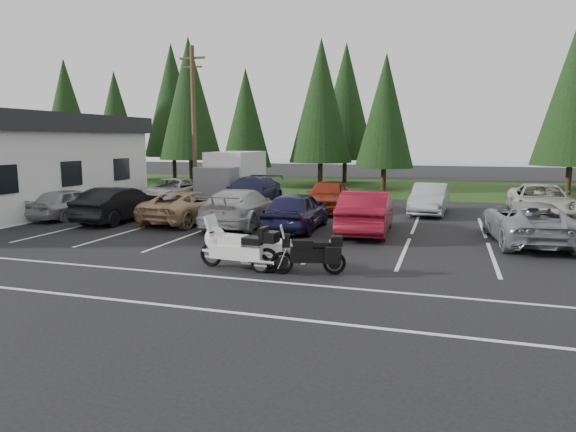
# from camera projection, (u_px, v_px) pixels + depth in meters

# --- Properties ---
(ground) EXTENTS (120.00, 120.00, 0.00)m
(ground) POSITION_uv_depth(u_px,v_px,m) (300.00, 253.00, 16.57)
(ground) COLOR black
(ground) RESTS_ON ground
(grass_strip) EXTENTS (80.00, 16.00, 0.01)m
(grass_strip) POSITION_uv_depth(u_px,v_px,m) (387.00, 188.00, 39.22)
(grass_strip) COLOR #1C3C13
(grass_strip) RESTS_ON ground
(lake_water) EXTENTS (70.00, 50.00, 0.02)m
(lake_water) POSITION_uv_depth(u_px,v_px,m) (445.00, 168.00, 67.29)
(lake_water) COLOR slate
(lake_water) RESTS_ON ground
(utility_pole) EXTENTS (1.60, 0.26, 9.00)m
(utility_pole) POSITION_uv_depth(u_px,v_px,m) (194.00, 121.00, 30.17)
(utility_pole) COLOR #473321
(utility_pole) RESTS_ON ground
(box_truck) EXTENTS (2.40, 5.60, 2.90)m
(box_truck) POSITION_uv_depth(u_px,v_px,m) (229.00, 177.00, 30.53)
(box_truck) COLOR silver
(box_truck) RESTS_ON ground
(stall_markings) EXTENTS (32.00, 16.00, 0.01)m
(stall_markings) POSITION_uv_depth(u_px,v_px,m) (315.00, 241.00, 18.46)
(stall_markings) COLOR silver
(stall_markings) RESTS_ON ground
(conifer_0) EXTENTS (4.58, 4.58, 10.66)m
(conifer_0) POSITION_uv_depth(u_px,v_px,m) (66.00, 110.00, 45.19)
(conifer_0) COLOR #332316
(conifer_0) RESTS_ON ground
(conifer_1) EXTENTS (3.96, 3.96, 9.22)m
(conifer_1) POSITION_uv_depth(u_px,v_px,m) (116.00, 118.00, 42.31)
(conifer_1) COLOR #332316
(conifer_1) RESTS_ON ground
(conifer_2) EXTENTS (5.10, 5.10, 11.89)m
(conifer_2) POSITION_uv_depth(u_px,v_px,m) (190.00, 99.00, 41.81)
(conifer_2) COLOR #332316
(conifer_2) RESTS_ON ground
(conifer_3) EXTENTS (3.87, 3.87, 9.02)m
(conifer_3) POSITION_uv_depth(u_px,v_px,m) (246.00, 118.00, 39.10)
(conifer_3) COLOR #332316
(conifer_3) RESTS_ON ground
(conifer_4) EXTENTS (4.80, 4.80, 11.17)m
(conifer_4) POSITION_uv_depth(u_px,v_px,m) (321.00, 101.00, 38.70)
(conifer_4) COLOR #332316
(conifer_4) RESTS_ON ground
(conifer_5) EXTENTS (4.14, 4.14, 9.63)m
(conifer_5) POSITION_uv_depth(u_px,v_px,m) (385.00, 111.00, 36.13)
(conifer_5) COLOR #332316
(conifer_5) RESTS_ON ground
(conifer_6) EXTENTS (4.93, 4.93, 11.48)m
(conifer_6) POSITION_uv_depth(u_px,v_px,m) (575.00, 91.00, 32.88)
(conifer_6) COLOR #332316
(conifer_6) RESTS_ON ground
(conifer_back_a) EXTENTS (5.28, 5.28, 12.30)m
(conifer_back_a) POSITION_uv_depth(u_px,v_px,m) (172.00, 100.00, 46.92)
(conifer_back_a) COLOR #332316
(conifer_back_a) RESTS_ON ground
(conifer_back_b) EXTENTS (4.97, 4.97, 11.58)m
(conifer_back_b) POSITION_uv_depth(u_px,v_px,m) (346.00, 102.00, 42.71)
(conifer_back_b) COLOR #332316
(conifer_back_b) RESTS_ON ground
(car_near_0) EXTENTS (1.91, 4.24, 1.42)m
(car_near_0) POSITION_uv_depth(u_px,v_px,m) (70.00, 203.00, 23.86)
(car_near_0) COLOR #A7A6AB
(car_near_0) RESTS_ON ground
(car_near_1) EXTENTS (1.78, 4.75, 1.55)m
(car_near_1) POSITION_uv_depth(u_px,v_px,m) (120.00, 204.00, 22.85)
(car_near_1) COLOR black
(car_near_1) RESTS_ON ground
(car_near_2) EXTENTS (2.73, 5.25, 1.41)m
(car_near_2) POSITION_uv_depth(u_px,v_px,m) (188.00, 206.00, 22.71)
(car_near_2) COLOR tan
(car_near_2) RESTS_ON ground
(car_near_3) EXTENTS (2.53, 5.60, 1.59)m
(car_near_3) POSITION_uv_depth(u_px,v_px,m) (241.00, 207.00, 21.64)
(car_near_3) COLOR silver
(car_near_3) RESTS_ON ground
(car_near_4) EXTENTS (1.96, 4.70, 1.59)m
(car_near_4) POSITION_uv_depth(u_px,v_px,m) (296.00, 211.00, 20.64)
(car_near_4) COLOR #18173A
(car_near_4) RESTS_ON ground
(car_near_5) EXTENTS (2.01, 5.16, 1.67)m
(car_near_5) POSITION_uv_depth(u_px,v_px,m) (366.00, 212.00, 19.97)
(car_near_5) COLOR maroon
(car_near_5) RESTS_ON ground
(car_near_6) EXTENTS (2.99, 5.58, 1.49)m
(car_near_6) POSITION_uv_depth(u_px,v_px,m) (528.00, 222.00, 18.04)
(car_near_6) COLOR gray
(car_near_6) RESTS_ON ground
(car_far_0) EXTENTS (2.52, 5.33, 1.47)m
(car_far_0) POSITION_uv_depth(u_px,v_px,m) (172.00, 191.00, 28.94)
(car_far_0) COLOR silver
(car_far_0) RESTS_ON ground
(car_far_1) EXTENTS (2.41, 5.72, 1.65)m
(car_far_1) POSITION_uv_depth(u_px,v_px,m) (251.00, 193.00, 27.38)
(car_far_1) COLOR #181D3C
(car_far_1) RESTS_ON ground
(car_far_2) EXTENTS (2.18, 4.86, 1.62)m
(car_far_2) POSITION_uv_depth(u_px,v_px,m) (328.00, 196.00, 25.91)
(car_far_2) COLOR maroon
(car_far_2) RESTS_ON ground
(car_far_3) EXTENTS (1.88, 4.61, 1.49)m
(car_far_3) POSITION_uv_depth(u_px,v_px,m) (430.00, 199.00, 25.19)
(car_far_3) COLOR gray
(car_far_3) RESTS_ON ground
(car_far_4) EXTENTS (2.81, 5.78, 1.59)m
(car_far_4) POSITION_uv_depth(u_px,v_px,m) (541.00, 201.00, 23.80)
(car_far_4) COLOR #BCB7AC
(car_far_4) RESTS_ON ground
(touring_motorcycle) EXTENTS (2.83, 1.13, 1.53)m
(touring_motorcycle) POSITION_uv_depth(u_px,v_px,m) (238.00, 243.00, 14.34)
(touring_motorcycle) COLOR silver
(touring_motorcycle) RESTS_ON ground
(cargo_trailer) EXTENTS (1.77, 1.00, 0.82)m
(cargo_trailer) POSITION_uv_depth(u_px,v_px,m) (267.00, 254.00, 14.49)
(cargo_trailer) COLOR white
(cargo_trailer) RESTS_ON ground
(adventure_motorcycle) EXTENTS (2.39, 1.39, 1.37)m
(adventure_motorcycle) POSITION_uv_depth(u_px,v_px,m) (308.00, 250.00, 13.84)
(adventure_motorcycle) COLOR black
(adventure_motorcycle) RESTS_ON ground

